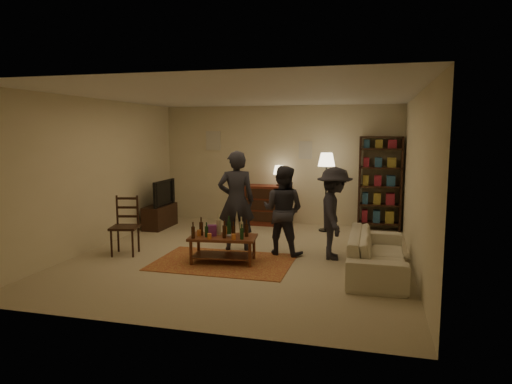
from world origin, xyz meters
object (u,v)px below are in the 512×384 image
(tv_stand, at_px, (160,210))
(person_right, at_px, (283,210))
(dresser, at_px, (268,204))
(bookshelf, at_px, (380,182))
(floor_lamp, at_px, (326,165))
(person_by_sofa, at_px, (334,213))
(person_left, at_px, (236,201))
(coffee_table, at_px, (223,239))
(sofa, at_px, (377,253))
(dining_chair, at_px, (126,223))

(tv_stand, bearing_deg, person_right, -26.10)
(dresser, height_order, bookshelf, bookshelf)
(tv_stand, bearing_deg, floor_lamp, 8.81)
(person_right, bearing_deg, floor_lamp, -92.72)
(floor_lamp, relative_size, person_by_sofa, 1.09)
(tv_stand, height_order, person_left, person_left)
(floor_lamp, distance_m, person_by_sofa, 2.25)
(floor_lamp, distance_m, person_right, 2.22)
(dresser, bearing_deg, person_by_sofa, -55.67)
(coffee_table, relative_size, floor_lamp, 0.67)
(bookshelf, bearing_deg, floor_lamp, -158.98)
(coffee_table, distance_m, person_right, 1.19)
(tv_stand, distance_m, person_by_sofa, 4.26)
(person_left, distance_m, person_by_sofa, 1.74)
(coffee_table, distance_m, sofa, 2.42)
(dining_chair, bearing_deg, person_left, 8.52)
(floor_lamp, relative_size, sofa, 0.80)
(person_left, bearing_deg, coffee_table, 72.18)
(tv_stand, bearing_deg, dresser, 22.07)
(bookshelf, height_order, sofa, bookshelf)
(floor_lamp, bearing_deg, person_left, -124.64)
(dresser, height_order, person_by_sofa, person_by_sofa)
(floor_lamp, bearing_deg, person_by_sofa, -80.42)
(person_left, bearing_deg, dresser, -110.16)
(bookshelf, bearing_deg, dining_chair, -143.68)
(coffee_table, xyz_separation_m, dining_chair, (-1.80, 0.11, 0.15))
(tv_stand, bearing_deg, dining_chair, -78.80)
(tv_stand, height_order, person_right, person_right)
(bookshelf, distance_m, person_by_sofa, 2.67)
(tv_stand, distance_m, sofa, 5.14)
(dresser, xyz_separation_m, floor_lamp, (1.33, -0.36, 0.94))
(person_right, bearing_deg, person_by_sofa, -172.65)
(coffee_table, bearing_deg, sofa, 1.46)
(floor_lamp, bearing_deg, dining_chair, -139.38)
(person_by_sofa, bearing_deg, bookshelf, -23.01)
(coffee_table, distance_m, floor_lamp, 3.29)
(coffee_table, bearing_deg, tv_stand, 134.58)
(bookshelf, distance_m, person_right, 2.98)
(tv_stand, height_order, floor_lamp, floor_lamp)
(person_right, bearing_deg, coffee_table, 53.66)
(coffee_table, height_order, floor_lamp, floor_lamp)
(sofa, distance_m, person_left, 2.62)
(tv_stand, distance_m, person_left, 2.68)
(dining_chair, distance_m, person_left, 1.95)
(dresser, distance_m, person_right, 2.57)
(coffee_table, bearing_deg, person_by_sofa, 22.06)
(dining_chair, xyz_separation_m, floor_lamp, (3.16, 2.71, 0.87))
(tv_stand, bearing_deg, bookshelf, 11.80)
(bookshelf, relative_size, person_right, 1.31)
(dresser, bearing_deg, floor_lamp, -14.99)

